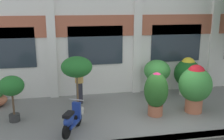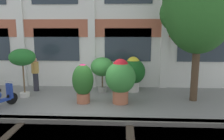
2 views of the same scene
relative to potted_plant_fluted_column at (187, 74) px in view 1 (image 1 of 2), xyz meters
The scene contains 9 objects.
ground_plane 3.21m from the potted_plant_fluted_column, 134.39° to the right, with size 80.00×80.00×0.00m, color slate.
potted_plant_fluted_column is the anchor object (origin of this frame).
potted_plant_terracotta_small 7.36m from the potted_plant_fluted_column, 168.69° to the right, with size 0.86×0.86×1.66m.
potted_plant_tall_urn 5.15m from the potted_plant_fluted_column, 166.62° to the right, with size 1.13×1.13×2.19m.
potted_plant_stone_basin 1.93m from the potted_plant_fluted_column, 107.89° to the right, with size 1.23×1.23×1.85m.
potted_plant_low_pan 1.53m from the potted_plant_fluted_column, behind, with size 1.13×1.13×1.71m.
potted_plant_ribbed_drum 2.84m from the potted_plant_fluted_column, 138.98° to the right, with size 0.88×0.88×1.64m.
scooter_near_curb 5.92m from the potted_plant_fluted_column, 153.05° to the right, with size 0.76×1.28×0.98m.
resident_by_doorway 4.83m from the potted_plant_fluted_column, behind, with size 0.34×0.52×1.68m.
Camera 1 is at (-3.26, -8.28, 4.09)m, focal length 42.00 mm.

